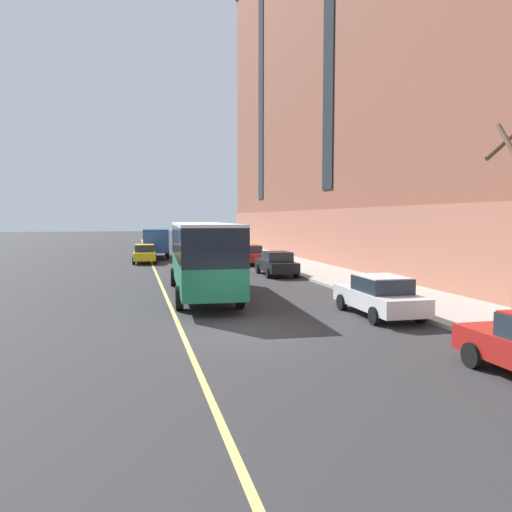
% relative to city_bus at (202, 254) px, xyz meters
% --- Properties ---
extents(ground_plane, '(260.00, 260.00, 0.00)m').
position_rel_city_bus_xyz_m(ground_plane, '(0.33, -7.66, -2.03)').
color(ground_plane, '#303033').
extents(sidewalk, '(4.64, 160.00, 0.15)m').
position_rel_city_bus_xyz_m(sidewalk, '(9.28, -4.66, -1.96)').
color(sidewalk, '#ADA89E').
rests_on(sidewalk, ground).
extents(city_bus, '(3.20, 11.55, 3.48)m').
position_rel_city_bus_xyz_m(city_bus, '(0.00, 0.00, 0.00)').
color(city_bus, '#1E704C').
rests_on(city_bus, ground).
extents(parked_car_red_2, '(1.99, 4.50, 1.56)m').
position_rel_city_bus_xyz_m(parked_car_red_2, '(5.90, 15.44, -1.25)').
color(parked_car_red_2, '#B21E19').
rests_on(parked_car_red_2, ground).
extents(parked_car_black_3, '(2.08, 4.63, 1.56)m').
position_rel_city_bus_xyz_m(parked_car_black_3, '(5.84, 7.43, -1.25)').
color(parked_car_black_3, black).
rests_on(parked_car_black_3, ground).
extents(parked_car_red_4, '(2.06, 4.35, 1.56)m').
position_rel_city_bus_xyz_m(parked_car_red_4, '(5.70, 26.00, -1.25)').
color(parked_car_red_4, '#B21E19').
rests_on(parked_car_red_4, ground).
extents(parked_car_white_6, '(2.04, 4.72, 1.56)m').
position_rel_city_bus_xyz_m(parked_car_white_6, '(5.86, -6.46, -1.25)').
color(parked_car_white_6, silver).
rests_on(parked_car_white_6, ground).
extents(box_truck, '(2.55, 7.55, 2.73)m').
position_rel_city_bus_xyz_m(box_truck, '(-1.13, 23.64, -0.43)').
color(box_truck, '#285199').
rests_on(box_truck, ground).
extents(taxi_cab, '(2.04, 4.58, 1.56)m').
position_rel_city_bus_xyz_m(taxi_cab, '(-2.25, 18.70, -1.25)').
color(taxi_cab, yellow).
rests_on(taxi_cab, ground).
extents(lane_centerline, '(0.16, 140.00, 0.01)m').
position_rel_city_bus_xyz_m(lane_centerline, '(-1.70, -4.66, -2.03)').
color(lane_centerline, '#E0D66B').
rests_on(lane_centerline, ground).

